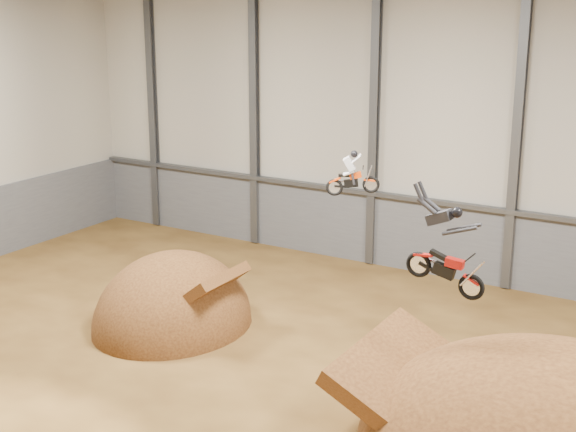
% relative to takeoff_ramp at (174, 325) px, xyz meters
% --- Properties ---
extents(floor, '(40.00, 40.00, 0.00)m').
position_rel_takeoff_ramp_xyz_m(floor, '(6.79, -3.88, 0.00)').
color(floor, '#492F13').
rests_on(floor, ground).
extents(back_wall, '(40.00, 0.10, 14.00)m').
position_rel_takeoff_ramp_xyz_m(back_wall, '(6.79, 11.12, 7.00)').
color(back_wall, '#B8B2A3').
rests_on(back_wall, ground).
extents(lower_band_back, '(39.80, 0.18, 3.50)m').
position_rel_takeoff_ramp_xyz_m(lower_band_back, '(6.79, 11.02, 1.75)').
color(lower_band_back, '#5C5E65').
rests_on(lower_band_back, ground).
extents(steel_rail, '(39.80, 0.35, 0.20)m').
position_rel_takeoff_ramp_xyz_m(steel_rail, '(6.79, 10.87, 3.55)').
color(steel_rail, '#47494F').
rests_on(steel_rail, lower_band_back).
extents(steel_column_0, '(0.40, 0.36, 13.90)m').
position_rel_takeoff_ramp_xyz_m(steel_column_0, '(-9.87, 10.92, 7.00)').
color(steel_column_0, '#47494F').
rests_on(steel_column_0, ground).
extents(steel_column_1, '(0.40, 0.36, 13.90)m').
position_rel_takeoff_ramp_xyz_m(steel_column_1, '(-3.21, 10.92, 7.00)').
color(steel_column_1, '#47494F').
rests_on(steel_column_1, ground).
extents(steel_column_2, '(0.40, 0.36, 13.90)m').
position_rel_takeoff_ramp_xyz_m(steel_column_2, '(3.46, 10.92, 7.00)').
color(steel_column_2, '#47494F').
rests_on(steel_column_2, ground).
extents(steel_column_3, '(0.40, 0.36, 13.90)m').
position_rel_takeoff_ramp_xyz_m(steel_column_3, '(10.13, 10.92, 7.00)').
color(steel_column_3, '#47494F').
rests_on(steel_column_3, ground).
extents(takeoff_ramp, '(5.94, 6.85, 5.94)m').
position_rel_takeoff_ramp_xyz_m(takeoff_ramp, '(0.00, 0.00, 0.00)').
color(takeoff_ramp, '#402310').
rests_on(takeoff_ramp, ground).
extents(fmx_rider_a, '(2.10, 1.45, 1.83)m').
position_rel_takeoff_ramp_xyz_m(fmx_rider_a, '(7.27, 1.09, 6.87)').
color(fmx_rider_a, '#E73F06').
extents(fmx_rider_b, '(3.77, 0.96, 3.42)m').
position_rel_takeoff_ramp_xyz_m(fmx_rider_b, '(11.69, -2.06, 5.87)').
color(fmx_rider_b, red).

